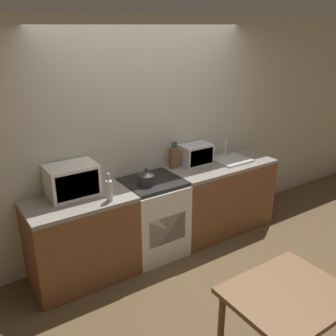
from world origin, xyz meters
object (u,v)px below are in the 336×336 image
(microwave, at_px, (72,180))
(bottle, at_px, (109,190))
(toaster_oven, at_px, (196,154))
(kettle, at_px, (146,178))
(stove_range, at_px, (153,217))
(dining_table, at_px, (287,305))

(microwave, relative_size, bottle, 1.71)
(toaster_oven, bearing_deg, kettle, -165.34)
(bottle, distance_m, toaster_oven, 1.37)
(stove_range, relative_size, dining_table, 1.08)
(kettle, bearing_deg, microwave, 166.79)
(microwave, xyz_separation_m, bottle, (0.25, -0.32, -0.05))
(microwave, relative_size, toaster_oven, 1.27)
(stove_range, xyz_separation_m, toaster_oven, (0.72, 0.16, 0.58))
(kettle, relative_size, bottle, 0.66)
(toaster_oven, height_order, dining_table, toaster_oven)
(stove_range, height_order, bottle, bottle)
(kettle, height_order, microwave, microwave)
(stove_range, height_order, toaster_oven, toaster_oven)
(dining_table, bearing_deg, kettle, 91.27)
(kettle, bearing_deg, dining_table, -88.73)
(bottle, xyz_separation_m, dining_table, (0.54, -1.74, -0.37))
(kettle, height_order, dining_table, kettle)
(kettle, xyz_separation_m, bottle, (-0.49, -0.14, 0.03))
(kettle, distance_m, dining_table, 1.92)
(stove_range, distance_m, bottle, 0.85)
(microwave, height_order, toaster_oven, microwave)
(kettle, xyz_separation_m, toaster_oven, (0.82, 0.22, 0.04))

